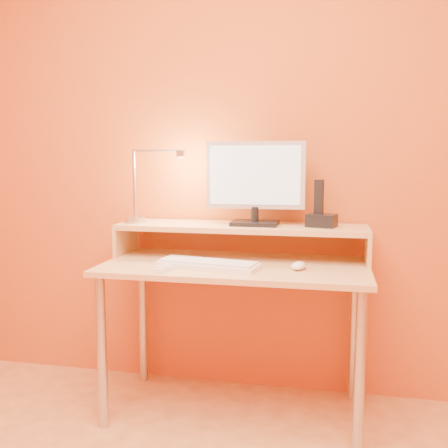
% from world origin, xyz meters
% --- Properties ---
extents(wall_back, '(3.00, 0.04, 2.50)m').
position_xyz_m(wall_back, '(0.00, 1.50, 1.25)').
color(wall_back, '#CB541F').
rests_on(wall_back, floor).
extents(desk_leg_fl, '(0.04, 0.04, 0.69)m').
position_xyz_m(desk_leg_fl, '(-0.55, 0.93, 0.35)').
color(desk_leg_fl, '#B8B8C0').
rests_on(desk_leg_fl, floor).
extents(desk_leg_fr, '(0.04, 0.04, 0.69)m').
position_xyz_m(desk_leg_fr, '(0.55, 0.93, 0.35)').
color(desk_leg_fr, '#B8B8C0').
rests_on(desk_leg_fr, floor).
extents(desk_leg_bl, '(0.04, 0.04, 0.69)m').
position_xyz_m(desk_leg_bl, '(-0.55, 1.43, 0.35)').
color(desk_leg_bl, '#B8B8C0').
rests_on(desk_leg_bl, floor).
extents(desk_leg_br, '(0.04, 0.04, 0.69)m').
position_xyz_m(desk_leg_br, '(0.55, 1.43, 0.35)').
color(desk_leg_br, '#B8B8C0').
rests_on(desk_leg_br, floor).
extents(desk_lower, '(1.20, 0.60, 0.02)m').
position_xyz_m(desk_lower, '(0.00, 1.18, 0.71)').
color(desk_lower, '#EAB57C').
rests_on(desk_lower, floor).
extents(shelf_riser_left, '(0.02, 0.30, 0.14)m').
position_xyz_m(shelf_riser_left, '(-0.59, 1.33, 0.79)').
color(shelf_riser_left, '#EAB57C').
rests_on(shelf_riser_left, desk_lower).
extents(shelf_riser_right, '(0.02, 0.30, 0.14)m').
position_xyz_m(shelf_riser_right, '(0.59, 1.33, 0.79)').
color(shelf_riser_right, '#EAB57C').
rests_on(shelf_riser_right, desk_lower).
extents(desk_shelf, '(1.20, 0.30, 0.02)m').
position_xyz_m(desk_shelf, '(0.00, 1.33, 0.87)').
color(desk_shelf, '#EAB57C').
rests_on(desk_shelf, desk_lower).
extents(monitor_foot, '(0.22, 0.16, 0.02)m').
position_xyz_m(monitor_foot, '(0.07, 1.33, 0.89)').
color(monitor_foot, black).
rests_on(monitor_foot, desk_shelf).
extents(monitor_neck, '(0.04, 0.04, 0.07)m').
position_xyz_m(monitor_neck, '(0.07, 1.33, 0.93)').
color(monitor_neck, black).
rests_on(monitor_neck, monitor_foot).
extents(monitor_panel, '(0.47, 0.06, 0.32)m').
position_xyz_m(monitor_panel, '(0.07, 1.34, 1.12)').
color(monitor_panel, '#BBBBC3').
rests_on(monitor_panel, monitor_neck).
extents(monitor_back, '(0.42, 0.03, 0.27)m').
position_xyz_m(monitor_back, '(0.07, 1.36, 1.12)').
color(monitor_back, black).
rests_on(monitor_back, monitor_panel).
extents(monitor_screen, '(0.43, 0.03, 0.28)m').
position_xyz_m(monitor_screen, '(0.07, 1.32, 1.12)').
color(monitor_screen, '#C9E6F6').
rests_on(monitor_screen, monitor_panel).
extents(lamp_base, '(0.10, 0.10, 0.02)m').
position_xyz_m(lamp_base, '(-0.53, 1.30, 0.89)').
color(lamp_base, '#B8B8C0').
rests_on(lamp_base, desk_shelf).
extents(lamp_post, '(0.01, 0.01, 0.33)m').
position_xyz_m(lamp_post, '(-0.53, 1.30, 1.07)').
color(lamp_post, '#B8B8C0').
rests_on(lamp_post, lamp_base).
extents(lamp_arm, '(0.24, 0.01, 0.01)m').
position_xyz_m(lamp_arm, '(-0.41, 1.30, 1.24)').
color(lamp_arm, '#B8B8C0').
rests_on(lamp_arm, lamp_post).
extents(lamp_head, '(0.04, 0.04, 0.03)m').
position_xyz_m(lamp_head, '(-0.29, 1.30, 1.22)').
color(lamp_head, '#B8B8C0').
rests_on(lamp_head, lamp_arm).
extents(lamp_bulb, '(0.03, 0.03, 0.00)m').
position_xyz_m(lamp_bulb, '(-0.29, 1.30, 1.20)').
color(lamp_bulb, '#FFEAC6').
rests_on(lamp_bulb, lamp_head).
extents(phone_dock, '(0.15, 0.13, 0.06)m').
position_xyz_m(phone_dock, '(0.38, 1.33, 0.91)').
color(phone_dock, black).
rests_on(phone_dock, desk_shelf).
extents(phone_handset, '(0.05, 0.03, 0.16)m').
position_xyz_m(phone_handset, '(0.37, 1.33, 1.02)').
color(phone_handset, black).
rests_on(phone_handset, phone_dock).
extents(phone_led, '(0.01, 0.00, 0.04)m').
position_xyz_m(phone_led, '(0.43, 1.28, 0.91)').
color(phone_led, '#2042F5').
rests_on(phone_led, phone_dock).
extents(keyboard, '(0.47, 0.22, 0.02)m').
position_xyz_m(keyboard, '(-0.10, 1.07, 0.73)').
color(keyboard, white).
rests_on(keyboard, desk_lower).
extents(mouse, '(0.08, 0.11, 0.03)m').
position_xyz_m(mouse, '(0.29, 1.11, 0.74)').
color(mouse, white).
rests_on(mouse, desk_lower).
extents(remote_control, '(0.11, 0.19, 0.02)m').
position_xyz_m(remote_control, '(-0.25, 1.01, 0.73)').
color(remote_control, white).
rests_on(remote_control, desk_lower).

